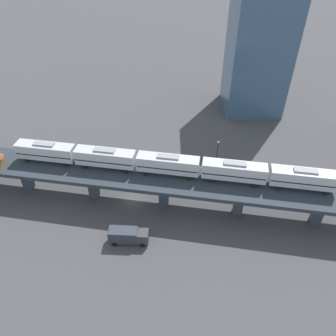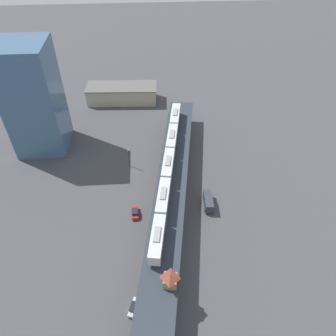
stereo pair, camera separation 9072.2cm
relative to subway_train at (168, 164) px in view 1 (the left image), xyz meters
name	(u,v)px [view 1 (the left image)]	position (x,y,z in m)	size (l,w,h in m)	color
ground_plane	(134,200)	(0.21, -7.26, -9.72)	(400.00, 400.00, 0.00)	#424244
elevated_viaduct	(131,178)	(0.18, -7.42, -3.54)	(23.46, 92.13, 7.18)	#283039
subway_train	(168,164)	(0.00, 0.00, 0.00)	(13.05, 62.01, 4.45)	silver
street_car_red	(128,167)	(-9.85, -9.33, -8.78)	(2.08, 4.46, 1.89)	#AD1E1E
street_car_silver	(13,167)	(-9.82, -36.21, -8.78)	(3.07, 4.74, 1.89)	#B7BABF
delivery_truck	(128,236)	(11.03, -7.28, -7.95)	(2.68, 7.30, 3.20)	#333338
street_lamp	(217,151)	(-11.75, 11.42, -5.61)	(0.44, 0.44, 6.94)	black
office_tower	(259,48)	(-40.98, 24.89, 8.28)	(16.00, 16.00, 36.00)	#3D5B7A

